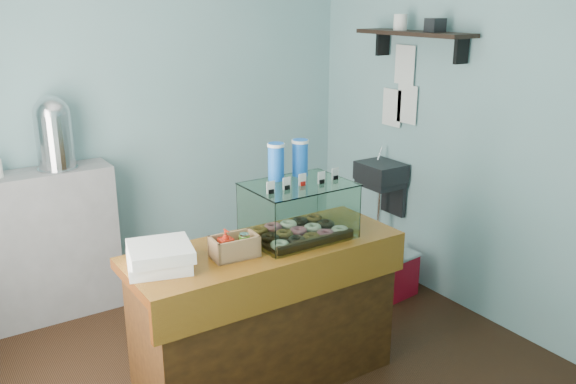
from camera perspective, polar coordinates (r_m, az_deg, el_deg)
ground at (r=4.10m, az=-3.89°, el=-15.50°), size 3.50×3.50×0.00m
room_shell at (r=3.49m, az=-4.16°, el=8.83°), size 3.54×3.04×2.82m
counter at (r=3.67m, az=-2.05°, el=-11.35°), size 1.60×0.60×0.90m
back_shelf at (r=4.71m, az=-21.80°, el=-4.70°), size 1.00×0.32×1.10m
display_case at (r=3.57m, az=0.77°, el=-1.44°), size 0.59×0.43×0.54m
condiment_crate at (r=3.31m, az=-5.11°, el=-5.11°), size 0.26×0.17×0.17m
pastry_boxes at (r=3.24m, az=-11.94°, el=-5.93°), size 0.39×0.40×0.13m
coffee_urn at (r=4.51m, az=-21.10°, el=5.34°), size 0.28×0.28×0.51m
red_cooler at (r=4.89m, az=9.49°, el=-7.60°), size 0.43×0.34×0.35m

